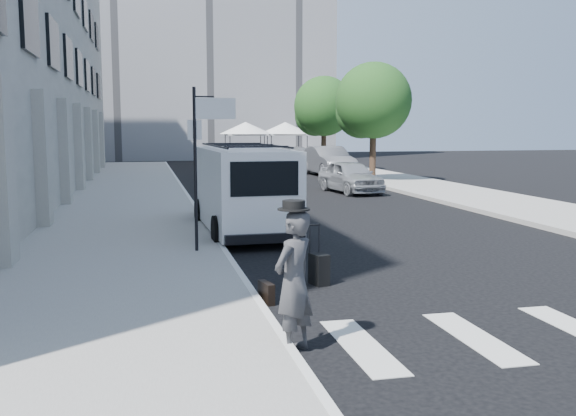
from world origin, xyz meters
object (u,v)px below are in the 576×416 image
briefcase (266,293)px  suitcase (319,269)px  parked_car_b (328,161)px  parked_car_c (297,158)px  parked_car_a (350,176)px  businessman (294,282)px  cargo_van (242,189)px

briefcase → suitcase: (1.15, 0.99, 0.12)m
briefcase → parked_car_b: parked_car_b is taller
briefcase → parked_car_c: parked_car_c is taller
briefcase → parked_car_c: bearing=63.3°
suitcase → parked_car_c: parked_car_c is taller
briefcase → parked_car_a: 17.75m
parked_car_a → parked_car_b: 9.71m
businessman → parked_car_b: (8.70, 28.21, -0.04)m
parked_car_a → parked_car_c: 15.71m
parked_car_a → parked_car_b: size_ratio=0.79×
cargo_van → parked_car_c: 26.09m
cargo_van → parked_car_b: bearing=65.4°
briefcase → cargo_van: cargo_van is taller
businessman → cargo_van: size_ratio=0.30×
cargo_van → parked_car_c: (7.54, 24.97, -0.42)m
parked_car_a → parked_car_c: bearing=78.0°
briefcase → parked_car_c: size_ratio=0.09×
parked_car_a → suitcase: bearing=-117.0°
suitcase → cargo_van: 6.16m
suitcase → parked_car_a: size_ratio=0.26×
cargo_van → parked_car_b: 20.46m
parked_car_c → suitcase: bearing=-110.1°
briefcase → suitcase: suitcase is taller
businessman → cargo_van: 9.39m
parked_car_c → briefcase: bearing=-111.6°
briefcase → parked_car_c: (8.23, 32.04, 0.58)m
cargo_van → parked_car_b: cargo_van is taller
suitcase → parked_car_a: bearing=54.8°
suitcase → parked_car_c: bearing=62.1°
parked_car_b → parked_car_c: bearing=90.6°
cargo_van → parked_car_c: bearing=71.3°
businessman → parked_car_a: size_ratio=0.44×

